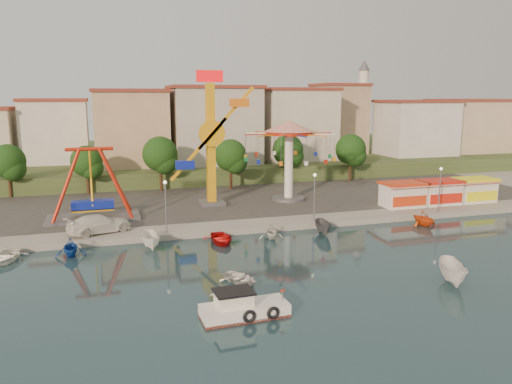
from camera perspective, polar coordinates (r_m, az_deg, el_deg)
name	(u,v)px	position (r m, az deg, el deg)	size (l,w,h in m)	color
ground	(286,273)	(40.83, 3.51, -9.23)	(200.00, 200.00, 0.00)	#143137
quay_deck	(177,167)	(99.76, -8.98, 2.84)	(200.00, 100.00, 0.60)	#9E998E
asphalt_pad	(210,196)	(68.58, -5.24, -0.45)	(90.00, 28.00, 0.01)	#4C4944
hill_terrace	(174,158)	(104.52, -9.39, 3.86)	(200.00, 60.00, 3.00)	#384C26
pirate_ship_ride	(92,185)	(57.79, -18.28, 0.74)	(10.00, 5.00, 8.00)	#59595E
kamikaze_tower	(214,142)	(61.70, -4.82, 5.68)	(7.08, 3.10, 16.50)	#59595E
wave_swinger	(289,142)	(64.63, 3.80, 5.69)	(11.60, 11.60, 10.40)	#59595E
booth_left	(403,194)	(64.01, 16.42, -0.25)	(5.40, 3.78, 3.08)	white
booth_mid	(439,192)	(66.99, 20.16, 0.01)	(5.40, 3.78, 3.08)	white
booth_right	(474,190)	(70.32, 23.65, 0.25)	(5.40, 3.78, 3.08)	white
lamp_post_1	(166,208)	(50.40, -10.26, -1.81)	(0.14, 0.14, 5.00)	#59595E
lamp_post_2	(314,199)	(54.51, 6.68, -0.75)	(0.14, 0.14, 5.00)	#59595E
lamp_post_3	(440,191)	(62.57, 20.24, 0.15)	(0.14, 0.14, 5.00)	#59595E
tree_0	(8,161)	(74.43, -26.50, 3.14)	(4.60, 4.60, 7.19)	#382314
tree_1	(87,161)	(72.71, -18.79, 3.33)	(4.35, 4.35, 6.80)	#382314
tree_2	(160,154)	(72.54, -10.91, 4.27)	(5.02, 5.02, 7.85)	#382314
tree_3	(231,155)	(72.89, -2.92, 4.20)	(4.68, 4.68, 7.32)	#382314
tree_4	(288,150)	(78.67, 3.66, 4.82)	(4.86, 4.86, 7.60)	#382314
tree_5	(351,149)	(81.09, 10.77, 4.81)	(4.83, 4.83, 7.54)	#382314
building_1	(54,138)	(87.88, -22.09, 5.71)	(12.33, 9.01, 8.63)	silver
building_2	(136,129)	(88.18, -13.53, 7.07)	(11.95, 9.28, 11.23)	tan
building_3	(219,134)	(87.05, -4.22, 6.62)	(12.59, 10.50, 9.20)	beige
building_4	(286,131)	(94.13, 3.40, 6.96)	(10.75, 9.23, 9.24)	beige
building_5	(354,125)	(97.81, 11.18, 7.51)	(12.77, 10.96, 11.21)	tan
building_6	(413,122)	(102.53, 17.49, 7.68)	(8.23, 8.98, 12.36)	silver
building_7	(447,128)	(113.59, 21.02, 6.82)	(11.59, 10.93, 8.76)	beige
minaret	(363,104)	(102.62, 12.11, 9.82)	(2.80, 2.80, 18.00)	silver
cabin_motorboat	(242,309)	(33.03, -1.58, -13.24)	(5.74, 2.44, 1.99)	white
rowboat_a	(240,278)	(38.72, -1.81, -9.82)	(2.37, 3.32, 0.69)	white
rowboat_b	(227,299)	(34.97, -3.32, -12.10)	(2.66, 3.72, 0.77)	silver
skiff	(453,273)	(41.07, 21.61, -8.57)	(1.72, 4.58, 1.77)	white
van	(99,224)	(52.25, -17.48, -3.49)	(2.56, 6.29, 1.82)	silver
moored_boat_0	(5,257)	(48.47, -26.75, -6.61)	(2.96, 4.15, 0.86)	white
moored_boat_1	(70,247)	(47.69, -20.45, -5.91)	(2.65, 3.07, 1.62)	#123D9E
moored_boat_2	(151,241)	(47.71, -11.92, -5.45)	(1.56, 4.14, 1.60)	white
moored_boat_3	(221,239)	(48.77, -4.04, -5.33)	(2.99, 4.18, 0.87)	red
moored_boat_4	(271,231)	(50.04, 1.76, -4.51)	(2.44, 2.83, 1.49)	silver
moored_boat_5	(323,227)	(52.09, 7.71, -4.02)	(1.40, 3.72, 1.44)	#57575C
moored_boat_7	(424,218)	(57.99, 18.60, -2.83)	(2.80, 3.24, 1.71)	#EF5215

